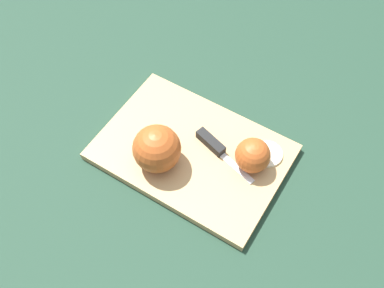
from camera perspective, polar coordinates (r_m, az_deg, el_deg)
name	(u,v)px	position (r m, az deg, el deg)	size (l,w,h in m)	color
ground_plane	(192,154)	(0.88, 0.00, -1.33)	(4.00, 4.00, 0.00)	#1E3828
cutting_board	(192,152)	(0.87, 0.00, -1.03)	(0.39, 0.30, 0.02)	tan
apple_half_left	(157,149)	(0.81, -4.51, -0.60)	(0.09, 0.09, 0.09)	#AD4C1E
apple_half_right	(253,155)	(0.82, 7.71, -1.43)	(0.07, 0.07, 0.07)	#AD4C1E
knife	(214,145)	(0.86, 2.76, -0.13)	(0.15, 0.03, 0.02)	silver
apple_slice	(267,154)	(0.87, 9.53, -1.24)	(0.06, 0.06, 0.01)	beige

